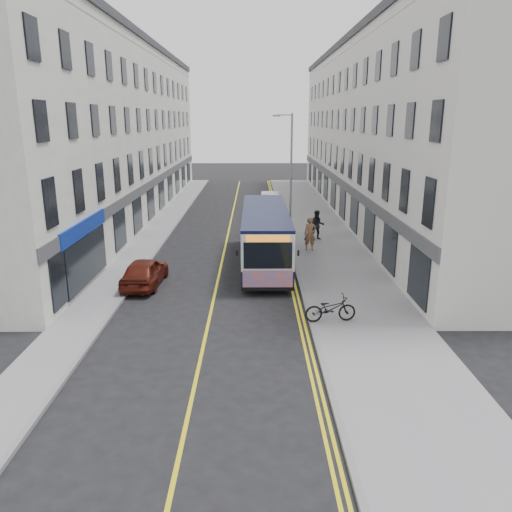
{
  "coord_description": "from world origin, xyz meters",
  "views": [
    {
      "loc": [
        1.78,
        -19.24,
        7.72
      ],
      "look_at": [
        1.88,
        2.8,
        1.6
      ],
      "focal_mm": 35.0,
      "sensor_mm": 36.0,
      "label": 1
    }
  ],
  "objects_px": {
    "pedestrian_near": "(310,234)",
    "car_maroon": "(145,272)",
    "pedestrian_far": "(317,225)",
    "car_white": "(270,201)",
    "city_bus": "(265,235)",
    "streetlamp": "(290,170)",
    "bicycle": "(330,309)"
  },
  "relations": [
    {
      "from": "city_bus",
      "to": "pedestrian_far",
      "type": "xyz_separation_m",
      "value": [
        3.48,
        5.24,
        -0.59
      ]
    },
    {
      "from": "streetlamp",
      "to": "pedestrian_near",
      "type": "height_order",
      "value": "streetlamp"
    },
    {
      "from": "bicycle",
      "to": "car_maroon",
      "type": "bearing_deg",
      "value": 53.51
    },
    {
      "from": "streetlamp",
      "to": "bicycle",
      "type": "bearing_deg",
      "value": -87.93
    },
    {
      "from": "streetlamp",
      "to": "pedestrian_far",
      "type": "height_order",
      "value": "streetlamp"
    },
    {
      "from": "city_bus",
      "to": "car_white",
      "type": "relative_size",
      "value": 2.35
    },
    {
      "from": "bicycle",
      "to": "car_white",
      "type": "xyz_separation_m",
      "value": [
        -1.52,
        25.39,
        0.09
      ]
    },
    {
      "from": "car_white",
      "to": "car_maroon",
      "type": "bearing_deg",
      "value": -106.25
    },
    {
      "from": "streetlamp",
      "to": "bicycle",
      "type": "relative_size",
      "value": 4.03
    },
    {
      "from": "bicycle",
      "to": "streetlamp",
      "type": "bearing_deg",
      "value": -4.47
    },
    {
      "from": "bicycle",
      "to": "pedestrian_near",
      "type": "xyz_separation_m",
      "value": [
        0.37,
        10.74,
        0.47
      ]
    },
    {
      "from": "car_white",
      "to": "car_maroon",
      "type": "xyz_separation_m",
      "value": [
        -6.6,
        -20.71,
        -0.05
      ]
    },
    {
      "from": "pedestrian_far",
      "to": "car_white",
      "type": "relative_size",
      "value": 0.43
    },
    {
      "from": "streetlamp",
      "to": "pedestrian_near",
      "type": "distance_m",
      "value": 5.71
    },
    {
      "from": "streetlamp",
      "to": "car_maroon",
      "type": "xyz_separation_m",
      "value": [
        -7.57,
        -10.65,
        -3.7
      ]
    },
    {
      "from": "car_white",
      "to": "car_maroon",
      "type": "height_order",
      "value": "car_white"
    },
    {
      "from": "pedestrian_far",
      "to": "car_maroon",
      "type": "xyz_separation_m",
      "value": [
        -9.27,
        -8.77,
        -0.39
      ]
    },
    {
      "from": "streetlamp",
      "to": "car_maroon",
      "type": "bearing_deg",
      "value": -125.4
    },
    {
      "from": "city_bus",
      "to": "pedestrian_near",
      "type": "distance_m",
      "value": 3.75
    },
    {
      "from": "streetlamp",
      "to": "city_bus",
      "type": "relative_size",
      "value": 0.77
    },
    {
      "from": "bicycle",
      "to": "car_white",
      "type": "relative_size",
      "value": 0.45
    },
    {
      "from": "pedestrian_far",
      "to": "streetlamp",
      "type": "bearing_deg",
      "value": 132.18
    },
    {
      "from": "bicycle",
      "to": "pedestrian_near",
      "type": "relative_size",
      "value": 1.0
    },
    {
      "from": "bicycle",
      "to": "pedestrian_far",
      "type": "height_order",
      "value": "pedestrian_far"
    },
    {
      "from": "pedestrian_near",
      "to": "car_maroon",
      "type": "height_order",
      "value": "pedestrian_near"
    },
    {
      "from": "bicycle",
      "to": "car_maroon",
      "type": "height_order",
      "value": "car_maroon"
    },
    {
      "from": "pedestrian_far",
      "to": "car_white",
      "type": "bearing_deg",
      "value": 102.74
    },
    {
      "from": "car_white",
      "to": "car_maroon",
      "type": "relative_size",
      "value": 1.11
    },
    {
      "from": "city_bus",
      "to": "car_maroon",
      "type": "relative_size",
      "value": 2.61
    },
    {
      "from": "pedestrian_near",
      "to": "car_maroon",
      "type": "bearing_deg",
      "value": -147.03
    },
    {
      "from": "car_maroon",
      "to": "city_bus",
      "type": "bearing_deg",
      "value": -145.58
    },
    {
      "from": "city_bus",
      "to": "car_maroon",
      "type": "distance_m",
      "value": 6.85
    }
  ]
}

